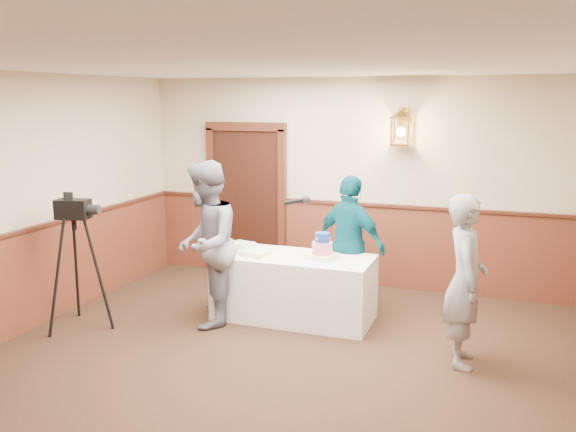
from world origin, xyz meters
The scene contains 10 objects.
ground centered at (0.00, 0.00, 0.00)m, with size 7.00×7.00×0.00m, color black.
room_shell centered at (-0.05, 0.45, 1.52)m, with size 6.02×7.02×2.81m.
display_table centered at (-0.34, 1.90, 0.38)m, with size 1.80×0.80×0.75m, color white.
tiered_cake centered at (0.00, 1.88, 0.87)m, with size 0.37×0.37×0.30m.
sheet_cake_yellow centered at (-0.75, 1.74, 0.78)m, with size 0.29×0.22×0.06m, color #FFF798.
sheet_cake_green centered at (-1.06, 2.06, 0.78)m, with size 0.26×0.21×0.06m, color #B5E2A0.
interviewer centered at (-1.20, 1.41, 0.93)m, with size 1.62×1.06×1.85m.
baker centered at (1.59, 1.30, 0.83)m, with size 0.60×0.40×1.65m, color gray.
assistant_p centered at (0.21, 2.36, 0.82)m, with size 0.96×0.40×1.64m, color #094E5B.
tv_camera_rig centered at (-2.49, 0.82, 0.65)m, with size 0.57×0.53×1.45m.
Camera 1 is at (1.90, -4.46, 2.52)m, focal length 38.00 mm.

